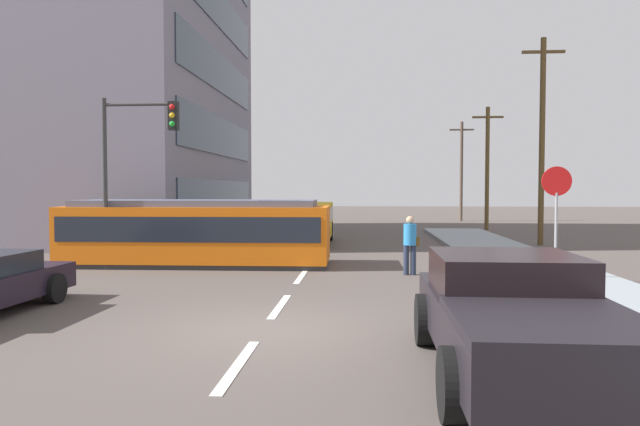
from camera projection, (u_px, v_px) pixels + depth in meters
ground_plane at (314, 259)px, 19.90m from camera, size 120.00×120.00×0.00m
sidewalk_curb_right at (553, 277)px, 15.39m from camera, size 3.20×36.00×0.14m
lane_stripe_0 at (238, 365)px, 7.95m from camera, size 0.16×2.40×0.01m
lane_stripe_1 at (280, 306)px, 11.93m from camera, size 0.16×2.40×0.01m
lane_stripe_2 at (301, 277)px, 15.92m from camera, size 0.16×2.40×0.01m
lane_stripe_3 at (323, 247)px, 24.11m from camera, size 0.16×2.40×0.01m
lane_stripe_4 at (331, 235)px, 30.09m from camera, size 0.16×2.40×0.01m
corner_building at (66, 19)px, 29.65m from camera, size 16.19×16.31×22.40m
streetcar_tram at (197, 231)px, 18.36m from camera, size 8.44×2.71×2.08m
city_bus at (302, 221)px, 25.33m from camera, size 2.65×5.58×1.80m
pedestrian_crossing at (410, 242)px, 16.26m from camera, size 0.46×0.36×1.67m
pickup_truck_parked at (515, 316)px, 7.43m from camera, size 2.30×5.01×1.55m
parked_sedan_mid at (194, 235)px, 22.43m from camera, size 2.10×4.50×1.19m
stop_sign at (556, 198)px, 14.82m from camera, size 0.76×0.07×2.88m
traffic_light_mast at (133, 151)px, 17.18m from camera, size 2.34×0.33×5.16m
utility_pole_mid at (542, 138)px, 24.74m from camera, size 1.80×0.24×8.90m
utility_pole_far at (487, 166)px, 33.97m from camera, size 1.80×0.24×7.26m
utility_pole_distant at (461, 169)px, 43.22m from camera, size 1.80×0.24×7.46m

